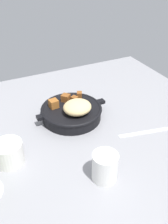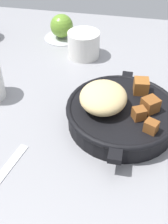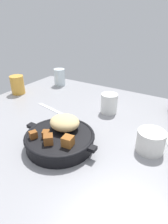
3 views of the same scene
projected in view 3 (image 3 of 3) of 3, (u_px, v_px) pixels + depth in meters
The scene contains 7 objects.
ground_plane at pixel (76, 135), 71.51cm from camera, with size 110.75×101.90×2.40cm, color gray.
cast_iron_skillet at pixel (60, 137), 62.91cm from camera, with size 27.08×22.78×9.15cm.
butter_knife at pixel (52, 109), 87.70cm from camera, with size 19.40×1.60×0.36cm, color silver.
juice_glass_amber at pixel (18, 85), 103.48cm from camera, with size 7.13×7.13×9.80cm, color gold.
ceramic_mug_white at pixel (151, 141), 60.30cm from camera, with size 8.75×8.75×7.01cm, color silver.
white_creamer_pitcher at pixel (109, 103), 83.82cm from camera, with size 7.17×7.17×8.54cm, color white.
water_glass_tall at pixel (60, 77), 115.70cm from camera, with size 6.56×6.56×9.88cm, color silver.
Camera 3 is at (33.71, -49.24, 39.26)cm, focal length 30.83 mm.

